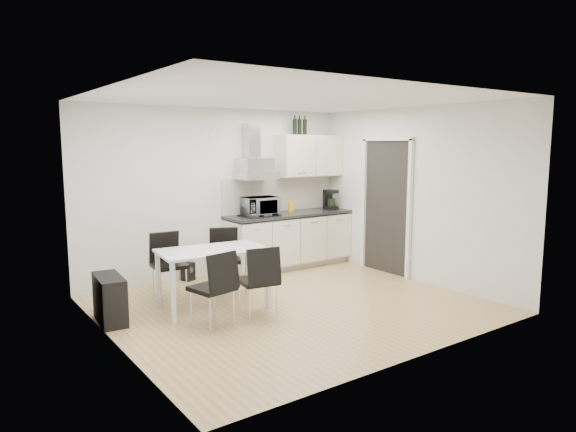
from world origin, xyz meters
The scene contains 15 objects.
ground centered at (0.00, 0.00, 0.00)m, with size 4.50×4.50×0.00m, color tan.
wall_back centered at (0.00, 2.00, 1.30)m, with size 4.50×0.10×2.60m, color silver.
wall_front centered at (0.00, -2.00, 1.30)m, with size 4.50×0.10×2.60m, color silver.
wall_left centered at (-2.25, 0.00, 1.30)m, with size 0.10×4.00×2.60m, color silver.
wall_right centered at (2.25, 0.00, 1.30)m, with size 0.10×4.00×2.60m, color silver.
ceiling centered at (0.00, 0.00, 2.60)m, with size 4.50×4.50×0.00m, color white.
doorway centered at (2.21, 0.55, 1.05)m, with size 0.08×1.04×2.10m, color white.
kitchenette centered at (1.19, 1.73, 0.83)m, with size 2.22×0.64×2.52m.
dining_table centered at (-0.86, 0.52, 0.66)m, with size 1.40×0.90×0.75m.
chair_far_left centered at (-1.17, 1.19, 0.44)m, with size 0.44×0.50×0.88m, color black, non-canonical shape.
chair_far_right centered at (-0.41, 1.07, 0.44)m, with size 0.44×0.50×0.88m, color black, non-canonical shape.
chair_near_left centered at (-1.20, -0.10, 0.44)m, with size 0.44×0.50×0.88m, color black, non-canonical shape.
chair_near_right centered at (-0.62, -0.14, 0.44)m, with size 0.44×0.50×0.88m, color black, non-canonical shape.
guitar_amp centered at (-2.09, 0.73, 0.27)m, with size 0.34×0.68×0.55m.
floor_speaker centered at (-0.59, 1.90, 0.14)m, with size 0.16×0.15×0.27m, color black.
Camera 1 is at (-3.73, -5.14, 2.06)m, focal length 32.00 mm.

